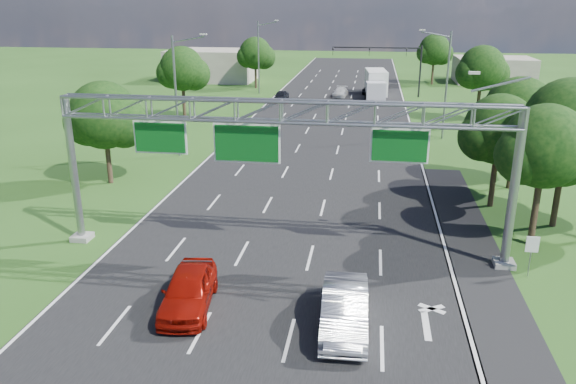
% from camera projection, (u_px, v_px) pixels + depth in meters
% --- Properties ---
extents(ground, '(220.00, 220.00, 0.00)m').
position_uv_depth(ground, '(313.00, 161.00, 46.53)').
color(ground, '#234615').
rests_on(ground, ground).
extents(road, '(18.00, 180.00, 0.02)m').
position_uv_depth(road, '(313.00, 161.00, 46.53)').
color(road, black).
rests_on(road, ground).
extents(road_flare, '(3.00, 30.00, 0.02)m').
position_uv_depth(road_flare, '(470.00, 248.00, 30.13)').
color(road_flare, black).
rests_on(road_flare, ground).
extents(sign_gantry, '(23.50, 1.00, 9.56)m').
position_uv_depth(sign_gantry, '(283.00, 124.00, 27.41)').
color(sign_gantry, gray).
rests_on(sign_gantry, ground).
extents(regulatory_sign, '(0.60, 0.08, 2.10)m').
position_uv_depth(regulatory_sign, '(532.00, 248.00, 26.51)').
color(regulatory_sign, gray).
rests_on(regulatory_sign, ground).
extents(traffic_signal, '(12.21, 0.24, 7.00)m').
position_uv_depth(traffic_signal, '(395.00, 59.00, 76.61)').
color(traffic_signal, black).
rests_on(traffic_signal, ground).
extents(streetlight_l_near, '(2.97, 0.22, 10.16)m').
position_uv_depth(streetlight_l_near, '(178.00, 91.00, 46.31)').
color(streetlight_l_near, gray).
rests_on(streetlight_l_near, ground).
extents(streetlight_l_far, '(2.97, 0.22, 10.16)m').
position_uv_depth(streetlight_l_far, '(260.00, 54.00, 79.09)').
color(streetlight_l_far, gray).
rests_on(streetlight_l_far, ground).
extents(streetlight_r_mid, '(2.97, 0.22, 10.16)m').
position_uv_depth(streetlight_r_mid, '(445.00, 80.00, 52.53)').
color(streetlight_r_mid, gray).
rests_on(streetlight_r_mid, ground).
extents(tree_cluster_right, '(9.91, 14.60, 8.68)m').
position_uv_depth(tree_cluster_right, '(547.00, 133.00, 32.64)').
color(tree_cluster_right, '#2D2116').
rests_on(tree_cluster_right, ground).
extents(tree_verge_la, '(5.76, 4.80, 7.40)m').
position_uv_depth(tree_verge_la, '(105.00, 118.00, 39.48)').
color(tree_verge_la, '#2D2116').
rests_on(tree_verge_la, ground).
extents(tree_verge_lb, '(5.76, 4.80, 8.06)m').
position_uv_depth(tree_verge_lb, '(183.00, 71.00, 61.09)').
color(tree_verge_lb, '#2D2116').
rests_on(tree_verge_lb, ground).
extents(tree_verge_lc, '(5.76, 4.80, 7.62)m').
position_uv_depth(tree_verge_lc, '(256.00, 55.00, 84.22)').
color(tree_verge_lc, '#2D2116').
rests_on(tree_verge_lc, ground).
extents(tree_verge_rd, '(5.76, 4.80, 8.28)m').
position_uv_depth(tree_verge_rd, '(482.00, 71.00, 59.38)').
color(tree_verge_rd, '#2D2116').
rests_on(tree_verge_rd, ground).
extents(tree_verge_re, '(5.76, 4.80, 7.84)m').
position_uv_depth(tree_verge_re, '(435.00, 51.00, 87.89)').
color(tree_verge_re, '#2D2116').
rests_on(tree_verge_re, ground).
extents(building_left, '(14.00, 10.00, 5.00)m').
position_uv_depth(building_left, '(212.00, 65.00, 93.74)').
color(building_left, gray).
rests_on(building_left, ground).
extents(building_right, '(12.00, 9.00, 4.00)m').
position_uv_depth(building_right, '(493.00, 70.00, 91.26)').
color(building_right, gray).
rests_on(building_right, ground).
extents(red_coupe, '(2.62, 5.23, 1.71)m').
position_uv_depth(red_coupe, '(188.00, 290.00, 24.00)').
color(red_coupe, '#910F06').
rests_on(red_coupe, ground).
extents(silver_sedan, '(1.99, 5.28, 1.72)m').
position_uv_depth(silver_sedan, '(345.00, 309.00, 22.49)').
color(silver_sedan, '#B4B8C1').
rests_on(silver_sedan, ground).
extents(car_queue_a, '(2.05, 4.45, 1.26)m').
position_uv_depth(car_queue_a, '(340.00, 92.00, 77.95)').
color(car_queue_a, silver).
rests_on(car_queue_a, ground).
extents(car_queue_b, '(2.78, 5.10, 1.36)m').
position_uv_depth(car_queue_b, '(371.00, 89.00, 80.41)').
color(car_queue_b, black).
rests_on(car_queue_b, ground).
extents(car_queue_c, '(1.79, 4.13, 1.39)m').
position_uv_depth(car_queue_c, '(281.00, 96.00, 74.23)').
color(car_queue_c, black).
rests_on(car_queue_c, ground).
extents(box_truck, '(3.28, 9.41, 3.49)m').
position_uv_depth(box_truck, '(376.00, 84.00, 78.11)').
color(box_truck, white).
rests_on(box_truck, ground).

